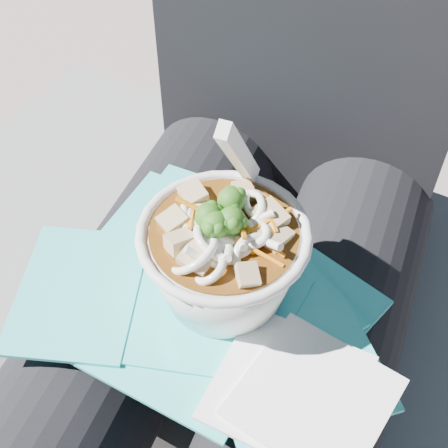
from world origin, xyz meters
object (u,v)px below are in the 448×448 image
(person_body, at_px, (252,253))
(plastic_bag, at_px, (205,294))
(lap, at_px, (221,333))
(udon_bowl, at_px, (224,253))
(stone_ledge, at_px, (257,356))

(person_body, bearing_deg, plastic_bag, -95.16)
(plastic_bag, bearing_deg, lap, 59.04)
(plastic_bag, relative_size, udon_bowl, 1.93)
(plastic_bag, bearing_deg, stone_ledge, 86.63)
(udon_bowl, bearing_deg, stone_ledge, 92.50)
(person_body, xyz_separation_m, plastic_bag, (-0.01, -0.11, 0.06))
(stone_ledge, xyz_separation_m, plastic_bag, (-0.01, -0.17, 0.39))
(person_body, bearing_deg, stone_ledge, 90.00)
(stone_ledge, bearing_deg, plastic_bag, -93.37)
(udon_bowl, bearing_deg, lap, 123.97)
(person_body, relative_size, udon_bowl, 5.08)
(plastic_bag, bearing_deg, person_body, 84.84)
(lap, height_order, plastic_bag, plastic_bag)
(lap, xyz_separation_m, plastic_bag, (-0.01, -0.02, 0.09))
(stone_ledge, bearing_deg, lap, -90.00)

